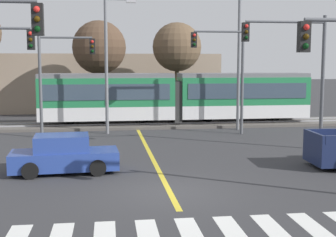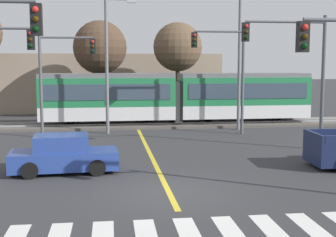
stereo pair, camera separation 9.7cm
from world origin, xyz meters
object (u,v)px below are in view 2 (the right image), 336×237
street_lamp_east (242,53)px  bare_tree_west (100,48)px  street_lamp_centre (109,57)px  bare_tree_east (178,47)px  sedan_crossing (64,155)px  light_rail_tram (176,96)px  traffic_light_far_right (227,63)px  traffic_light_far_left (59,67)px  traffic_light_mid_right (297,61)px

street_lamp_east → bare_tree_west: size_ratio=1.17×
street_lamp_centre → bare_tree_east: size_ratio=1.12×
bare_tree_east → sedan_crossing: bearing=-112.5°
bare_tree_west → street_lamp_east: bearing=-38.2°
light_rail_tram → traffic_light_far_right: traffic_light_far_right is taller
traffic_light_far_left → street_lamp_centre: (2.91, 1.04, 0.63)m
traffic_light_mid_right → bare_tree_west: size_ratio=0.88×
light_rail_tram → street_lamp_east: size_ratio=2.10×
sedan_crossing → traffic_light_mid_right: 12.08m
traffic_light_far_right → traffic_light_mid_right: (2.08, -5.49, 0.11)m
light_rail_tram → street_lamp_centre: street_lamp_centre is taller
light_rail_tram → street_lamp_east: 5.48m
light_rail_tram → sedan_crossing: bearing=-116.2°
sedan_crossing → bare_tree_west: 18.43m
traffic_light_mid_right → traffic_light_far_left: bearing=154.5°
sedan_crossing → street_lamp_centre: street_lamp_centre is taller
light_rail_tram → traffic_light_far_right: size_ratio=2.76×
traffic_light_far_left → traffic_light_mid_right: bearing=-25.5°
street_lamp_centre → street_lamp_east: (8.42, 0.55, 0.25)m
light_rail_tram → sedan_crossing: 14.88m
traffic_light_far_right → bare_tree_west: (-7.61, 8.96, 1.14)m
sedan_crossing → street_lamp_east: size_ratio=0.49×
light_rail_tram → street_lamp_east: street_lamp_east is taller
traffic_light_mid_right → street_lamp_centre: (-9.05, 6.76, 0.26)m
light_rail_tram → traffic_light_far_left: bearing=-150.4°
street_lamp_east → bare_tree_west: street_lamp_east is taller
light_rail_tram → traffic_light_far_left: 8.87m
bare_tree_west → bare_tree_east: (5.98, -0.13, 0.05)m
bare_tree_east → traffic_light_mid_right: bearing=-75.5°
traffic_light_far_left → street_lamp_east: size_ratio=0.71×
light_rail_tram → traffic_light_far_left: size_ratio=2.97×
sedan_crossing → traffic_light_far_right: size_ratio=0.64×
traffic_light_mid_right → street_lamp_east: 7.36m
light_rail_tram → street_lamp_centre: 6.21m
sedan_crossing → traffic_light_far_right: 13.04m
sedan_crossing → traffic_light_far_left: 9.68m
sedan_crossing → street_lamp_centre: bearing=79.1°
bare_tree_east → street_lamp_centre: bearing=-125.3°
street_lamp_centre → street_lamp_east: street_lamp_east is taller
bare_tree_west → bare_tree_east: bearing=-1.3°
traffic_light_far_left → street_lamp_centre: bearing=19.7°
traffic_light_far_right → street_lamp_centre: (-6.97, 1.27, 0.37)m
street_lamp_east → bare_tree_west: bearing=141.8°
sedan_crossing → street_lamp_east: 15.44m
bare_tree_west → sedan_crossing: bearing=-94.2°
traffic_light_far_left → street_lamp_centre: 3.16m
light_rail_tram → bare_tree_east: bearing=80.3°
traffic_light_mid_right → bare_tree_west: 17.42m
light_rail_tram → bare_tree_east: bare_tree_east is taller
street_lamp_centre → street_lamp_east: size_ratio=0.94×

